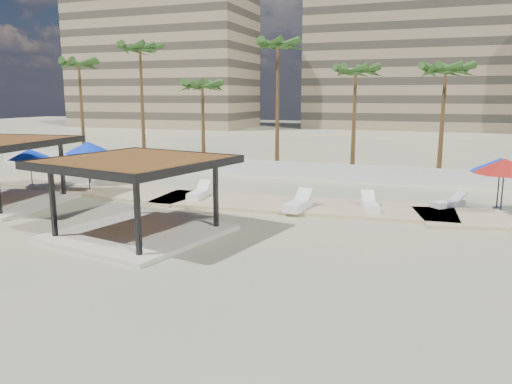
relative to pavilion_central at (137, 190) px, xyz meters
The scene contains 21 objects.
ground 3.56m from the pavilion_central, 12.63° to the left, with size 200.00×200.00×0.00m, color tan.
promenade 9.83m from the pavilion_central, 59.55° to the left, with size 44.45×7.97×0.24m.
boundary_wall 16.95m from the pavilion_central, 80.16° to the left, with size 56.00×0.30×1.20m, color silver.
building_west 80.12m from the pavilion_central, 119.67° to the left, with size 34.00×16.00×32.40m.
building_mid 79.90m from the pavilion_central, 84.99° to the left, with size 38.00×16.00×30.40m.
pavilion_central is the anchor object (origin of this frame).
umbrella_a 13.25m from the pavilion_central, 136.88° to the left, with size 3.39×3.39×2.76m.
umbrella_b 10.32m from the pavilion_central, 139.48° to the left, with size 3.01×3.01×2.29m.
umbrella_c 17.46m from the pavilion_central, 31.56° to the left, with size 3.63×3.63×2.70m.
umbrella_d 17.75m from the pavilion_central, 33.72° to the left, with size 3.47×3.47×2.64m.
umbrella_f 14.30m from the pavilion_central, 151.00° to the left, with size 3.20×3.20×2.40m.
lounger_a 7.70m from the pavilion_central, 96.78° to the left, with size 0.95×2.28×0.84m.
lounger_b 8.50m from the pavilion_central, 51.11° to the left, with size 0.97×2.47×0.91m.
lounger_c 11.75m from the pavilion_central, 41.65° to the left, with size 1.26×2.24×0.81m.
lounger_d 15.92m from the pavilion_central, 37.97° to the left, with size 1.79×1.80×0.73m.
palm_a 26.96m from the pavilion_central, 133.71° to the left, with size 3.00×3.00×9.45m.
palm_b 23.99m from the pavilion_central, 122.05° to the left, with size 3.00×3.00×10.62m.
palm_c 20.22m from the pavilion_central, 108.06° to the left, with size 3.00×3.00×7.51m.
palm_d 20.86m from the pavilion_central, 90.33° to the left, with size 3.00×3.00×10.52m.
palm_e 20.65m from the pavilion_central, 72.82° to the left, with size 3.00×3.00×8.48m.
palm_f 23.24m from the pavilion_central, 58.30° to the left, with size 3.00×3.00×8.44m.
Camera 1 is at (8.97, -18.23, 5.85)m, focal length 35.00 mm.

